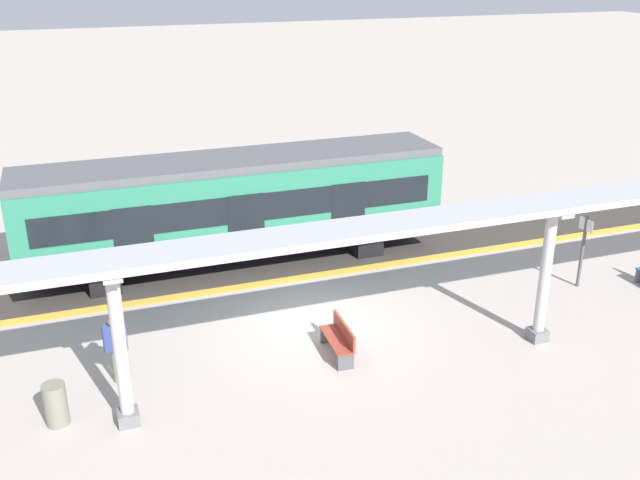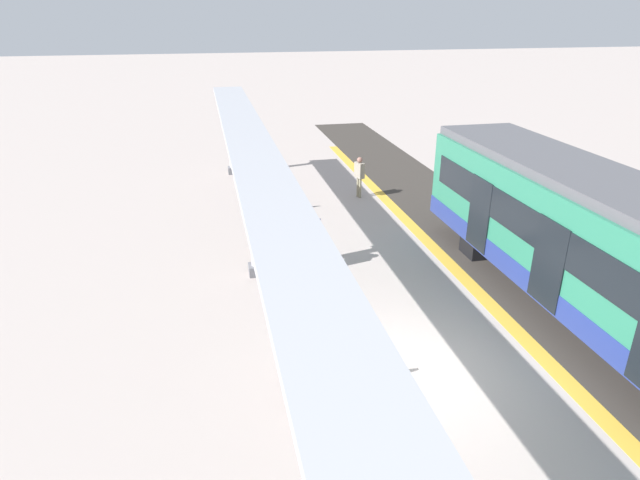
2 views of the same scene
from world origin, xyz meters
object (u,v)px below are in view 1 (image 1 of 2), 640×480
Objects in this scene: canopy_pillar_third at (545,275)px; platform_info_sign at (583,245)px; canopy_pillar_second at (120,348)px; passenger_by_the_benches at (115,342)px; trash_bin at (56,404)px; train_near_carriage at (236,209)px; bench_far_end at (339,339)px.

platform_info_sign is at bearing 126.34° from canopy_pillar_third.
canopy_pillar_second is 1.82m from passenger_by_the_benches.
passenger_by_the_benches is (-1.15, 1.37, 0.59)m from trash_bin.
trash_bin is at bearing -50.02° from passenger_by_the_benches.
platform_info_sign reaches higher than passenger_by_the_benches.
canopy_pillar_second is 10.20m from canopy_pillar_third.
trash_bin is (6.91, -5.59, -1.35)m from train_near_carriage.
platform_info_sign is at bearing 96.82° from trash_bin.
trash_bin is (-0.50, -1.39, -1.35)m from canopy_pillar_second.
canopy_pillar_second is 13.47m from platform_info_sign.
canopy_pillar_second is 3.78× the size of trash_bin.
passenger_by_the_benches is (0.61, -13.29, -0.27)m from platform_info_sign.
train_near_carriage is at bearing 141.03° from trash_bin.
canopy_pillar_third is at bearing 80.84° from passenger_by_the_benches.
train_near_carriage is 5.92× the size of platform_info_sign.
platform_info_sign is (-2.26, 13.27, -0.50)m from canopy_pillar_second.
bench_far_end is 8.23m from platform_info_sign.
platform_info_sign is at bearing 60.36° from train_near_carriage.
canopy_pillar_third is 5.32m from bench_far_end.
trash_bin is at bearing -92.48° from canopy_pillar_third.
bench_far_end is at bearing 101.49° from canopy_pillar_second.
canopy_pillar_third is at bearing 90.00° from canopy_pillar_second.
passenger_by_the_benches is at bearing 129.98° from trash_bin.
train_near_carriage is 8.99m from trash_bin.
trash_bin is 1.88m from passenger_by_the_benches.
platform_info_sign is at bearing 99.65° from canopy_pillar_second.
platform_info_sign is at bearing 92.61° from passenger_by_the_benches.
canopy_pillar_third is (0.00, 10.20, 0.00)m from canopy_pillar_second.
platform_info_sign reaches higher than bench_far_end.
trash_bin is 0.43× the size of platform_info_sign.
canopy_pillar_second is 2.12× the size of passenger_by_the_benches.
train_near_carriage is 3.60× the size of canopy_pillar_third.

